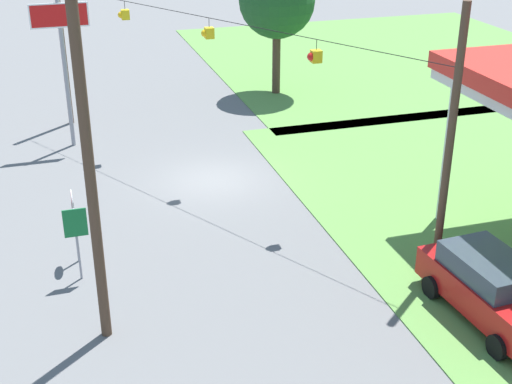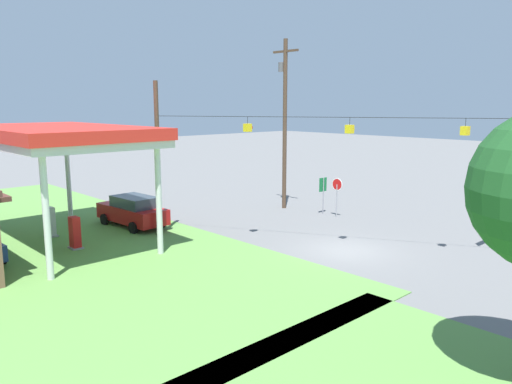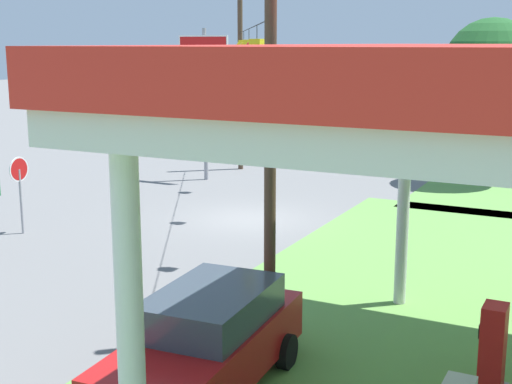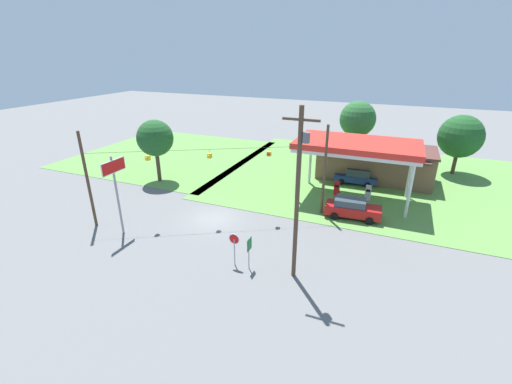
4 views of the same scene
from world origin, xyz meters
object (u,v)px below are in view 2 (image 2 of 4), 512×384
route_sign (323,188)px  utility_pole_main (284,116)px  stop_sign_roadside (337,189)px  fuel_pump_near (75,234)px  fuel_pump_far (50,223)px  car_at_pumps_front (133,211)px  gas_station_canopy (56,137)px

route_sign → utility_pole_main: bearing=7.8°
stop_sign_roadside → utility_pole_main: size_ratio=0.22×
fuel_pump_near → fuel_pump_far: (3.13, 0.00, 0.00)m
fuel_pump_near → car_at_pumps_front: 4.96m
utility_pole_main → gas_station_canopy: bearing=83.5°
fuel_pump_near → route_sign: bearing=-102.0°
car_at_pumps_front → route_sign: (-5.42, -10.79, 0.76)m
car_at_pumps_front → utility_pole_main: size_ratio=0.44×
fuel_pump_far → stop_sign_roadside: 17.00m
utility_pole_main → stop_sign_roadside: bearing=-174.4°
car_at_pumps_front → stop_sign_roadside: bearing=-125.0°
gas_station_canopy → fuel_pump_far: bearing=-0.1°
route_sign → fuel_pump_near: bearing=78.0°
fuel_pump_far → car_at_pumps_front: bearing=-101.9°
stop_sign_roadside → route_sign: 1.14m
stop_sign_roadside → utility_pole_main: (4.25, 0.42, 4.48)m
gas_station_canopy → stop_sign_roadside: gas_station_canopy is taller
gas_station_canopy → stop_sign_roadside: size_ratio=4.68×
car_at_pumps_front → utility_pole_main: (-2.31, -10.36, 5.35)m
gas_station_canopy → utility_pole_main: bearing=-96.5°
car_at_pumps_front → route_sign: bearing=-120.4°
fuel_pump_far → utility_pole_main: (-3.24, -14.80, 5.52)m
fuel_pump_near → stop_sign_roadside: (-4.37, -15.22, 1.03)m
route_sign → utility_pole_main: (3.12, 0.43, 4.59)m
fuel_pump_far → stop_sign_roadside: size_ratio=0.66×
stop_sign_roadside → route_sign: stop_sign_roadside is taller
gas_station_canopy → utility_pole_main: 14.92m
car_at_pumps_front → gas_station_canopy: bearing=94.4°
route_sign → utility_pole_main: 5.56m
fuel_pump_near → car_at_pumps_front: car_at_pumps_front is taller
gas_station_canopy → fuel_pump_far: 4.97m
utility_pole_main → car_at_pumps_front: bearing=77.4°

